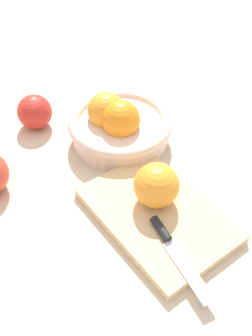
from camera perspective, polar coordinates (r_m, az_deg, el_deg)
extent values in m
plane|color=beige|center=(0.68, -5.17, -5.86)|extent=(2.40, 2.40, 0.00)
cylinder|color=beige|center=(0.79, -0.79, 5.23)|extent=(0.19, 0.19, 0.05)
torus|color=beige|center=(0.77, -0.81, 6.51)|extent=(0.20, 0.20, 0.02)
sphere|color=orange|center=(0.78, -2.83, 8.08)|extent=(0.07, 0.07, 0.07)
sphere|color=orange|center=(0.75, -0.75, 6.88)|extent=(0.07, 0.07, 0.07)
cube|color=#DBB77F|center=(0.66, 4.42, -6.63)|extent=(0.25, 0.17, 0.02)
sphere|color=orange|center=(0.64, 4.33, -2.44)|extent=(0.07, 0.07, 0.07)
cube|color=silver|center=(0.60, 8.75, -14.18)|extent=(0.11, 0.04, 0.00)
cylinder|color=black|center=(0.63, 4.96, -8.57)|extent=(0.05, 0.02, 0.01)
sphere|color=red|center=(0.84, -12.78, 7.75)|extent=(0.07, 0.07, 0.07)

